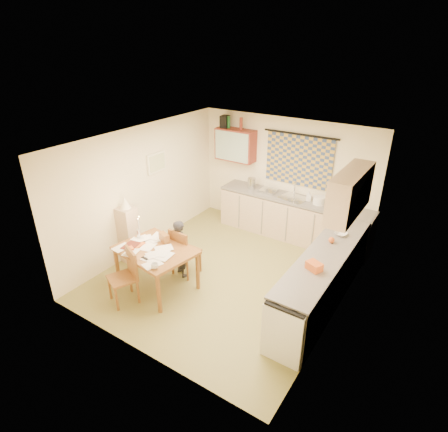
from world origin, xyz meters
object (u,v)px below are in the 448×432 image
Objects in this scene: stove at (290,325)px; person at (181,248)px; counter_right at (322,279)px; chair_far at (186,260)px; dining_table at (157,267)px; shelf_stand at (129,235)px; counter_back at (292,218)px.

stove is 0.81× the size of person.
stove is (0.00, -1.27, -0.01)m from counter_right.
chair_far is at bearing -100.80° from person.
person is at bearing 85.79° from dining_table.
counter_right is 2.44m from chair_far.
counter_right reaches higher than stove.
shelf_stand is (-3.54, 0.45, 0.12)m from stove.
dining_table is 0.55m from person.
counter_right is at bearing 33.44° from dining_table.
shelf_stand is (-1.12, -0.18, 0.01)m from person.
person is at bearing -165.17° from counter_right.
counter_right is 2.62× the size of shelf_stand.
person is (0.12, 0.51, 0.17)m from dining_table.
shelf_stand is at bearing 31.92° from person.
counter_right is at bearing -53.51° from counter_back.
person is (-2.42, 0.63, 0.11)m from stove.
dining_table is at bearing -18.40° from shelf_stand.
counter_back is 3.42m from shelf_stand.
shelf_stand reaches higher than chair_far.
counter_back is at bearing 113.34° from stove.
dining_table is 0.61m from chair_far.
counter_back is 3.31m from stove.
chair_far is 0.27m from person.
chair_far is (-1.06, -2.34, -0.16)m from counter_back.
stove is 2.50m from person.
chair_far is (-2.37, 0.70, -0.15)m from stove.
chair_far is at bearing -166.47° from counter_right.
chair_far is at bearing 11.81° from shelf_stand.
stove is at bearing -66.66° from counter_back.
counter_back and counter_right have the same top height.
shelf_stand reaches higher than dining_table.
stove is (1.31, -3.04, -0.01)m from counter_back.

